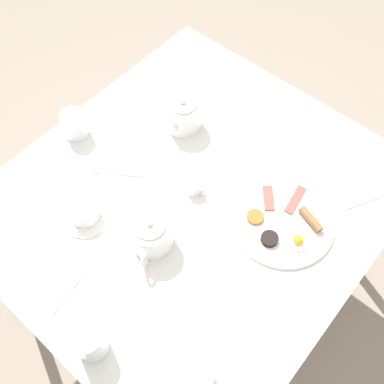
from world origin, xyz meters
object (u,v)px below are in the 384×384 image
object	(u,v)px
water_glass_short	(74,124)
spoon_for_tea	(66,294)
breakfast_plate	(283,221)
teapot_far	(151,234)
water_glass_tall	(90,342)
creamer_jug	(194,186)
knife_by_plate	(275,117)
teacup_with_saucer_left	(197,377)
teacup_with_saucer_right	(85,213)
fork_by_plate	(369,199)
teapot_near	(183,114)
napkin_folded	(119,162)

from	to	relation	value
water_glass_short	spoon_for_tea	distance (m)	0.57
breakfast_plate	teapot_far	xyz separation A→B (m)	(-0.25, -0.30, 0.04)
water_glass_tall	spoon_for_tea	bearing A→B (deg)	164.45
creamer_jug	knife_by_plate	distance (m)	0.41
teapot_far	teacup_with_saucer_left	world-z (taller)	teapot_far
teacup_with_saucer_right	creamer_jug	distance (m)	0.34
teacup_with_saucer_right	knife_by_plate	world-z (taller)	teacup_with_saucer_right
teapot_far	fork_by_plate	bearing A→B (deg)	-66.27
teacup_with_saucer_right	fork_by_plate	world-z (taller)	teacup_with_saucer_right
knife_by_plate	teacup_with_saucer_left	bearing A→B (deg)	-67.35
teacup_with_saucer_right	creamer_jug	bearing A→B (deg)	57.41
teapot_near	fork_by_plate	distance (m)	0.65
water_glass_short	knife_by_plate	xyz separation A→B (m)	(0.47, 0.49, -0.04)
breakfast_plate	water_glass_tall	size ratio (longest dim) A/B	2.91
teapot_far	spoon_for_tea	xyz separation A→B (m)	(-0.07, -0.27, -0.05)
water_glass_tall	spoon_for_tea	world-z (taller)	water_glass_tall
water_glass_tall	knife_by_plate	world-z (taller)	water_glass_tall
water_glass_tall	fork_by_plate	size ratio (longest dim) A/B	0.69
water_glass_tall	creamer_jug	xyz separation A→B (m)	(-0.11, 0.53, -0.03)
fork_by_plate	teapot_near	bearing A→B (deg)	-166.85
creamer_jug	fork_by_plate	bearing A→B (deg)	37.05
napkin_folded	fork_by_plate	bearing A→B (deg)	30.53
creamer_jug	knife_by_plate	size ratio (longest dim) A/B	0.41
creamer_jug	knife_by_plate	world-z (taller)	creamer_jug
teapot_far	fork_by_plate	size ratio (longest dim) A/B	1.24
breakfast_plate	water_glass_tall	xyz separation A→B (m)	(-0.16, -0.62, 0.05)
teapot_near	water_glass_tall	xyz separation A→B (m)	(0.31, -0.71, 0.00)
teapot_near	teapot_far	distance (m)	0.45
water_glass_short	creamer_jug	xyz separation A→B (m)	(0.45, 0.08, -0.02)
spoon_for_tea	teacup_with_saucer_left	bearing A→B (deg)	9.59
creamer_jug	fork_by_plate	size ratio (longest dim) A/B	0.47
breakfast_plate	creamer_jug	xyz separation A→B (m)	(-0.28, -0.09, 0.02)
teapot_near	teacup_with_saucer_left	distance (m)	0.82
creamer_jug	spoon_for_tea	xyz separation A→B (m)	(-0.05, -0.48, -0.02)
breakfast_plate	water_glass_short	bearing A→B (deg)	-166.63
teacup_with_saucer_right	creamer_jug	xyz separation A→B (m)	(0.18, 0.28, 0.00)
fork_by_plate	spoon_for_tea	xyz separation A→B (m)	(-0.48, -0.81, 0.00)
teacup_with_saucer_right	teacup_with_saucer_left	bearing A→B (deg)	-13.39
breakfast_plate	knife_by_plate	distance (m)	0.41
water_glass_tall	spoon_for_tea	distance (m)	0.17
teacup_with_saucer_left	teacup_with_saucer_right	size ratio (longest dim) A/B	1.00
teapot_near	water_glass_tall	distance (m)	0.77
breakfast_plate	creamer_jug	size ratio (longest dim) A/B	4.25
breakfast_plate	teacup_with_saucer_right	distance (m)	0.59
spoon_for_tea	fork_by_plate	bearing A→B (deg)	59.47
teacup_with_saucer_right	water_glass_tall	distance (m)	0.38
napkin_folded	water_glass_short	bearing A→B (deg)	-178.18
water_glass_short	knife_by_plate	size ratio (longest dim) A/B	0.50
water_glass_tall	knife_by_plate	size ratio (longest dim) A/B	0.59
breakfast_plate	spoon_for_tea	size ratio (longest dim) A/B	2.13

